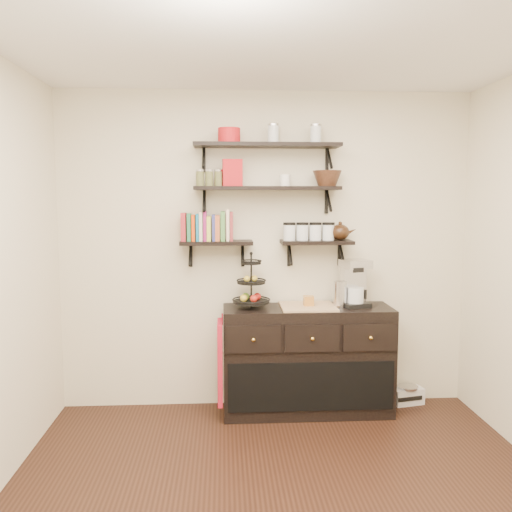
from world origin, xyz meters
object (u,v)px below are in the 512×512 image
Objects in this scene: coffee_maker at (354,284)px; radio at (408,395)px; sideboard at (307,360)px; fruit_stand at (252,290)px.

radio is (0.52, 0.09, -1.01)m from coffee_maker.
sideboard is at bearing 166.45° from coffee_maker.
radio is (1.38, 0.11, -0.97)m from fruit_stand.
fruit_stand is 1.53× the size of radio.
radio is at bearing 4.71° from fruit_stand.
coffee_maker is at bearing 1.60° from fruit_stand.
fruit_stand is at bearing 179.65° from sideboard.
fruit_stand reaches higher than coffee_maker.
coffee_maker is (0.40, 0.03, 0.64)m from sideboard.
coffee_maker reaches higher than radio.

